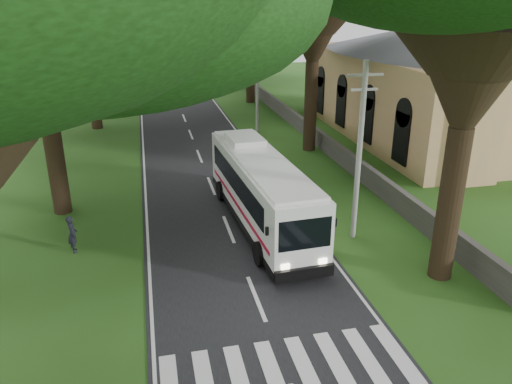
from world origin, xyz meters
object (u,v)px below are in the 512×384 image
pole_mid (257,80)px  coach_bus (261,189)px  church (428,74)px  distant_car_b (147,83)px  pole_far (219,54)px  distant_car_c (183,70)px  pole_near (359,150)px  pedestrian (72,234)px

pole_mid → coach_bus: bearing=-102.3°
church → distant_car_b: 34.38m
church → pole_mid: (-12.36, 4.45, -0.73)m
pole_far → distant_car_c: 13.75m
pole_near → coach_bus: (-3.85, 2.33, -2.36)m
church → pole_far: 27.41m
distant_car_b → pedestrian: bearing=-103.3°
church → pole_far: bearing=116.8°
pole_mid → pedestrian: 22.69m
church → distant_car_c: 40.71m
distant_car_c → pole_far: bearing=103.4°
coach_bus → pedestrian: bearing=-176.8°
church → distant_car_b: (-20.86, 27.00, -4.20)m
coach_bus → distant_car_c: bearing=85.9°
distant_car_b → church: bearing=-60.1°
church → pole_far: church is taller
pole_mid → pedestrian: pole_mid is taller
pole_near → distant_car_c: pole_near is taller
pole_far → distant_car_c: bearing=104.1°
distant_car_c → pedestrian: pedestrian is taller
pole_near → coach_bus: pole_near is taller
pole_near → distant_car_b: bearing=101.3°
distant_car_c → pedestrian: size_ratio=2.92×
coach_bus → pole_far: bearing=80.7°
church → pole_mid: bearing=160.2°
distant_car_c → pole_near: bearing=92.8°
coach_bus → distant_car_b: (-4.65, 40.21, -1.11)m
coach_bus → distant_car_b: bearing=93.1°
pole_near → coach_bus: bearing=148.8°
church → coach_bus: (-16.21, -13.21, -3.09)m
pole_near → pedestrian: (-12.44, 1.33, -3.34)m
pole_near → church: bearing=51.5°
distant_car_b → pole_mid: bearing=-77.1°
pole_near → distant_car_c: bearing=93.5°
pedestrian → distant_car_b: bearing=-20.1°
pedestrian → church: bearing=-74.8°
church → pedestrian: bearing=-150.2°
church → pole_far: (-12.36, 24.45, -0.73)m
church → distant_car_b: bearing=127.7°
pole_near → pole_mid: size_ratio=1.00×
pole_near → distant_car_c: size_ratio=1.63×
church → pole_far: size_ratio=3.00×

